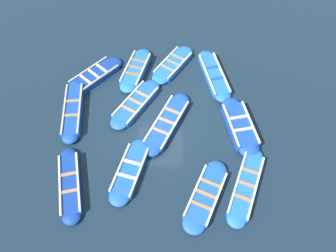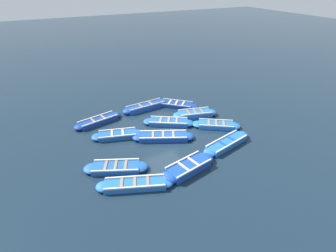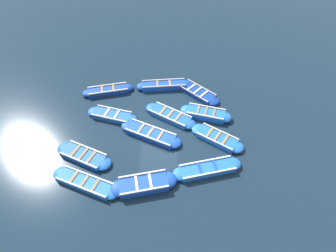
# 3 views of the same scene
# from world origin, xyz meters

# --- Properties ---
(ground_plane) EXTENTS (120.00, 120.00, 0.00)m
(ground_plane) POSITION_xyz_m (0.00, 0.00, 0.00)
(ground_plane) COLOR #162838
(boat_mid_row) EXTENTS (2.24, 3.51, 0.36)m
(boat_mid_row) POSITION_xyz_m (2.01, -4.03, 0.15)
(boat_mid_row) COLOR #1E59AD
(boat_mid_row) RESTS_ON ground
(boat_broadside) EXTENTS (1.70, 3.41, 0.46)m
(boat_broadside) POSITION_xyz_m (-1.28, 3.01, 0.20)
(boat_broadside) COLOR blue
(boat_broadside) RESTS_ON ground
(boat_tucked) EXTENTS (1.74, 3.41, 0.36)m
(boat_tucked) POSITION_xyz_m (-1.14, -2.94, 0.15)
(boat_tucked) COLOR #1E59AD
(boat_tucked) RESTS_ON ground
(boat_alongside) EXTENTS (1.52, 3.61, 0.38)m
(boat_alongside) POSITION_xyz_m (-3.57, -3.59, 0.16)
(boat_alongside) COLOR navy
(boat_alongside) RESTS_ON ground
(boat_far_corner) EXTENTS (3.09, 3.24, 0.35)m
(boat_far_corner) POSITION_xyz_m (-3.43, 2.62, 0.15)
(boat_far_corner) COLOR navy
(boat_far_corner) RESTS_ON ground
(boat_inner_gap) EXTENTS (1.64, 3.86, 0.38)m
(boat_inner_gap) POSITION_xyz_m (2.83, 2.71, 0.16)
(boat_inner_gap) COLOR blue
(boat_inner_gap) RESTS_ON ground
(boat_centre) EXTENTS (2.55, 3.25, 0.35)m
(boat_centre) POSITION_xyz_m (0.68, 3.49, 0.15)
(boat_centre) COLOR blue
(boat_centre) RESTS_ON ground
(boat_near_quay) EXTENTS (1.63, 3.56, 0.47)m
(boat_near_quay) POSITION_xyz_m (3.79, -0.59, 0.20)
(boat_near_quay) COLOR #1947B7
(boat_near_quay) RESTS_ON ground
(boat_bow_out) EXTENTS (1.11, 3.90, 0.43)m
(boat_bow_out) POSITION_xyz_m (-4.13, 0.28, 0.18)
(boat_bow_out) COLOR #1947B7
(boat_bow_out) RESTS_ON ground
(boat_end_of_row) EXTENTS (2.12, 3.83, 0.36)m
(boat_end_of_row) POSITION_xyz_m (3.69, -3.58, 0.15)
(boat_end_of_row) COLOR blue
(boat_end_of_row) RESTS_ON ground
(boat_drifting) EXTENTS (2.60, 3.49, 0.37)m
(boat_drifting) POSITION_xyz_m (-1.13, 0.75, 0.15)
(boat_drifting) COLOR #1E59AD
(boat_drifting) RESTS_ON ground
(boat_outer_left) EXTENTS (2.46, 3.93, 0.38)m
(boat_outer_left) POSITION_xyz_m (0.40, -0.42, 0.16)
(boat_outer_left) COLOR #1947B7
(boat_outer_left) RESTS_ON ground
(buoy_orange_near) EXTENTS (0.26, 0.26, 0.26)m
(buoy_orange_near) POSITION_xyz_m (0.81, 1.00, 0.13)
(buoy_orange_near) COLOR silver
(buoy_orange_near) RESTS_ON ground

